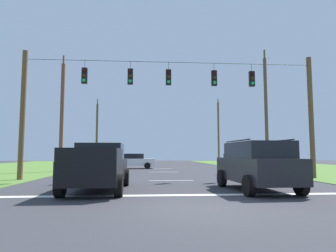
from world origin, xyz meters
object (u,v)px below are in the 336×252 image
(overhead_signal_span, at_px, (172,107))
(pickup_truck, at_px, (99,167))
(utility_pole_mid_left, at_px, (62,115))
(utility_pole_far_left, at_px, (97,133))
(suv_black, at_px, (257,165))
(distant_car_oncoming, at_px, (234,161))
(utility_pole_far_right, at_px, (218,131))
(utility_pole_mid_right, at_px, (266,112))
(distant_car_crossing_white, at_px, (133,161))

(overhead_signal_span, height_order, pickup_truck, overhead_signal_span)
(utility_pole_mid_left, xyz_separation_m, utility_pole_far_left, (0.02, 18.38, -0.21))
(suv_black, distance_m, distant_car_oncoming, 19.38)
(distant_car_oncoming, relative_size, utility_pole_far_right, 0.44)
(utility_pole_mid_right, bearing_deg, utility_pole_mid_left, 178.91)
(utility_pole_mid_right, bearing_deg, utility_pole_far_right, 89.01)
(distant_car_crossing_white, height_order, utility_pole_mid_left, utility_pole_mid_left)
(utility_pole_far_right, distance_m, utility_pole_far_left, 18.16)
(pickup_truck, relative_size, distant_car_crossing_white, 1.25)
(distant_car_oncoming, relative_size, utility_pole_mid_right, 0.40)
(overhead_signal_span, distance_m, utility_pole_mid_right, 12.02)
(overhead_signal_span, height_order, suv_black, overhead_signal_span)
(utility_pole_mid_right, bearing_deg, suv_black, -114.14)
(utility_pole_far_left, bearing_deg, distant_car_crossing_white, -66.12)
(distant_car_oncoming, xyz_separation_m, utility_pole_far_left, (-16.35, 13.53, 3.80))
(pickup_truck, bearing_deg, utility_pole_far_left, 99.37)
(distant_car_crossing_white, distance_m, utility_pole_far_left, 15.08)
(suv_black, relative_size, utility_pole_mid_right, 0.45)
(utility_pole_far_right, bearing_deg, distant_car_oncoming, -97.41)
(utility_pole_mid_right, xyz_separation_m, utility_pole_far_left, (-17.83, 18.72, -0.65))
(overhead_signal_span, xyz_separation_m, utility_pole_far_left, (-8.72, 26.51, 0.24))
(distant_car_crossing_white, xyz_separation_m, utility_pole_far_right, (12.24, 13.66, 4.17))
(suv_black, xyz_separation_m, distant_car_crossing_white, (-5.81, 18.99, -0.27))
(suv_black, distance_m, utility_pole_mid_right, 15.50)
(pickup_truck, xyz_separation_m, utility_pole_mid_left, (-5.26, 13.42, 3.83))
(suv_black, relative_size, distant_car_crossing_white, 1.13)
(distant_car_crossing_white, bearing_deg, utility_pole_mid_right, -24.26)
(overhead_signal_span, bearing_deg, suv_black, -62.77)
(utility_pole_far_right, xyz_separation_m, utility_pole_far_left, (-18.15, -0.31, -0.37))
(suv_black, xyz_separation_m, utility_pole_mid_left, (-11.74, 13.96, 3.73))
(distant_car_crossing_white, bearing_deg, distant_car_oncoming, -1.00)
(pickup_truck, xyz_separation_m, distant_car_oncoming, (11.11, 18.27, -0.18))
(overhead_signal_span, bearing_deg, utility_pole_mid_left, 137.05)
(pickup_truck, height_order, utility_pole_mid_left, utility_pole_mid_left)
(utility_pole_mid_left, bearing_deg, utility_pole_far_right, 45.80)
(distant_car_oncoming, xyz_separation_m, utility_pole_mid_left, (-16.37, -4.85, 4.00))
(distant_car_oncoming, distance_m, utility_pole_mid_right, 6.99)
(overhead_signal_span, distance_m, pickup_truck, 7.17)
(distant_car_crossing_white, height_order, utility_pole_mid_right, utility_pole_mid_right)
(distant_car_oncoming, xyz_separation_m, utility_pole_far_right, (1.80, 13.84, 4.17))
(pickup_truck, distance_m, distant_car_oncoming, 21.38)
(distant_car_oncoming, relative_size, utility_pole_far_left, 0.46)
(utility_pole_mid_right, bearing_deg, distant_car_crossing_white, 155.74)
(pickup_truck, distance_m, utility_pole_far_left, 32.43)
(utility_pole_mid_left, relative_size, utility_pole_far_left, 1.05)
(utility_pole_mid_right, height_order, utility_pole_far_right, utility_pole_mid_right)
(utility_pole_mid_right, xyz_separation_m, utility_pole_mid_left, (-17.84, 0.34, -0.44))
(utility_pole_mid_left, bearing_deg, utility_pole_far_left, 89.95)
(overhead_signal_span, relative_size, distant_car_oncoming, 4.08)
(pickup_truck, xyz_separation_m, utility_pole_far_right, (12.91, 32.11, 3.99))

